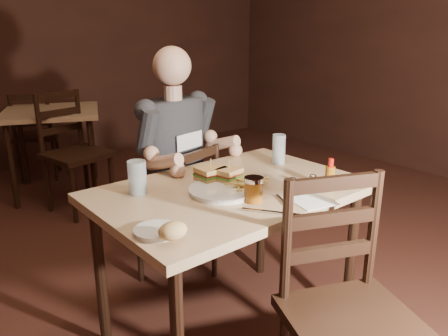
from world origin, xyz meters
TOP-DOWN VIEW (x-y plane):
  - room_shell at (0.00, 0.00)m, footprint 7.00×7.00m
  - main_table at (-0.25, -0.03)m, footprint 1.20×0.81m
  - bg_table at (-0.24, 2.50)m, footprint 1.05×1.05m
  - chair_far at (-0.19, 0.55)m, footprint 0.47×0.50m
  - chair_near at (-0.28, -0.74)m, footprint 0.59×0.62m
  - bg_chair_far at (-0.24, 3.05)m, footprint 0.55×0.57m
  - bg_chair_near at (-0.24, 1.95)m, footprint 0.54×0.58m
  - diner at (-0.18, 0.50)m, footprint 0.62×0.54m
  - dinner_plate at (-0.32, -0.06)m, footprint 0.29×0.29m
  - sandwich_left at (-0.28, 0.08)m, footprint 0.13×0.11m
  - sandwich_right at (-0.23, 0.01)m, footprint 0.12×0.11m
  - fries_pile at (-0.21, -0.08)m, footprint 0.24×0.17m
  - ketchup_dollop at (-0.17, -0.06)m, footprint 0.04×0.04m
  - glass_left at (-0.61, 0.17)m, footprint 0.08×0.08m
  - glass_right at (0.18, 0.10)m, footprint 0.07×0.07m
  - hot_sauce at (0.08, -0.31)m, footprint 0.04×0.04m
  - salt_shaker at (-0.09, -0.24)m, footprint 0.04×0.04m
  - pepper_shaker at (0.03, -0.26)m, footprint 0.03×0.03m
  - syrup_dispenser at (-0.28, -0.21)m, footprint 0.08×0.08m
  - napkin at (-0.10, -0.37)m, footprint 0.19×0.18m
  - knife at (-0.31, -0.34)m, footprint 0.14×0.19m
  - fork at (-0.20, -0.30)m, footprint 0.07×0.14m
  - side_plate at (-0.75, -0.22)m, footprint 0.16×0.16m
  - bread_roll at (-0.74, -0.31)m, footprint 0.10×0.09m

SIDE VIEW (x-z plane):
  - chair_far at x=-0.19m, z-range 0.00..0.84m
  - bg_chair_far at x=-0.24m, z-range 0.00..0.87m
  - chair_near at x=-0.28m, z-range 0.00..0.96m
  - bg_chair_near at x=-0.24m, z-range 0.00..0.97m
  - bg_table at x=-0.24m, z-range 0.30..1.07m
  - main_table at x=-0.25m, z-range 0.30..1.07m
  - napkin at x=-0.10m, z-range 0.77..0.77m
  - fork at x=-0.20m, z-range 0.77..0.78m
  - side_plate at x=-0.75m, z-range 0.77..0.78m
  - knife at x=-0.31m, z-range 0.77..0.78m
  - dinner_plate at x=-0.32m, z-range 0.77..0.79m
  - ketchup_dollop at x=-0.17m, z-range 0.79..0.80m
  - pepper_shaker at x=0.03m, z-range 0.77..0.83m
  - salt_shaker at x=-0.09m, z-range 0.77..0.84m
  - fries_pile at x=-0.21m, z-range 0.79..0.82m
  - bread_roll at x=-0.74m, z-range 0.78..0.84m
  - syrup_dispenser at x=-0.28m, z-range 0.77..0.87m
  - sandwich_right at x=-0.23m, z-range 0.79..0.88m
  - sandwich_left at x=-0.28m, z-range 0.79..0.89m
  - hot_sauce at x=0.08m, z-range 0.77..0.91m
  - glass_left at x=-0.61m, z-range 0.77..0.92m
  - glass_right at x=0.18m, z-range 0.77..0.93m
  - diner at x=-0.18m, z-range 0.43..1.37m
  - room_shell at x=0.00m, z-range -2.10..4.90m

